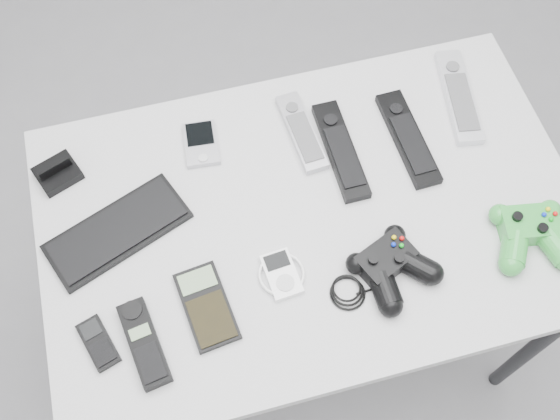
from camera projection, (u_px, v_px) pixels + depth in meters
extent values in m
plane|color=slate|center=(296.00, 314.00, 2.00)|extent=(3.50, 3.50, 0.00)
cube|color=#A6A6A8|center=(311.00, 216.00, 1.35)|extent=(1.10, 0.71, 0.03)
cylinder|color=black|center=(537.00, 345.00, 1.60)|extent=(0.04, 0.04, 0.71)
cylinder|color=black|center=(94.00, 224.00, 1.75)|extent=(0.04, 0.04, 0.71)
cylinder|color=black|center=(444.00, 143.00, 1.87)|extent=(0.04, 0.04, 0.71)
cube|color=black|center=(118.00, 231.00, 1.31)|extent=(0.31, 0.22, 0.02)
cube|color=black|center=(56.00, 170.00, 1.36)|extent=(0.11, 0.10, 0.05)
cube|color=#A5A4AB|center=(201.00, 143.00, 1.40)|extent=(0.08, 0.12, 0.02)
cube|color=#A5A4AB|center=(302.00, 132.00, 1.41)|extent=(0.07, 0.21, 0.02)
cube|color=black|center=(341.00, 150.00, 1.39)|extent=(0.06, 0.25, 0.02)
cube|color=black|center=(408.00, 138.00, 1.41)|extent=(0.07, 0.24, 0.02)
cube|color=silver|center=(459.00, 96.00, 1.46)|extent=(0.10, 0.26, 0.03)
cube|color=black|center=(98.00, 343.00, 1.20)|extent=(0.07, 0.11, 0.02)
cube|color=black|center=(144.00, 343.00, 1.20)|extent=(0.08, 0.17, 0.03)
cube|color=black|center=(207.00, 306.00, 1.23)|extent=(0.10, 0.17, 0.02)
cube|color=white|center=(282.00, 274.00, 1.26)|extent=(0.10, 0.10, 0.02)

